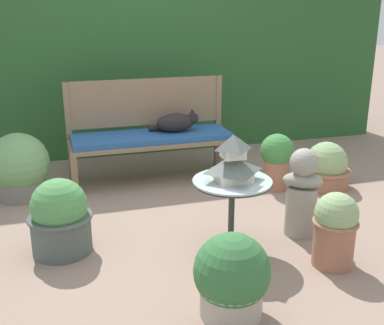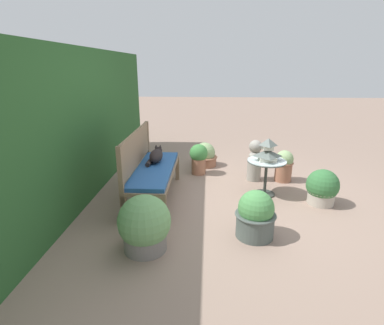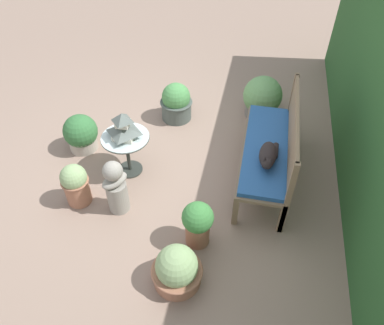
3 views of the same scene
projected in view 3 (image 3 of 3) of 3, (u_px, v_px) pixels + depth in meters
The scene contains 13 objects.
ground at pixel (166, 163), 4.79m from camera, with size 30.00×30.00×0.00m, color gray.
garden_bench at pixel (266, 150), 4.34m from camera, with size 1.64×0.54×0.48m.
bench_backrest at pixel (293, 134), 4.10m from camera, with size 1.64×0.06×1.00m.
cat at pixel (268, 155), 4.04m from camera, with size 0.50×0.22×0.22m.
patio_table at pixel (126, 145), 4.41m from camera, with size 0.57×0.57×0.54m.
pagoda_birdhouse at pixel (124, 127), 4.23m from camera, with size 0.32×0.32×0.33m.
garden_bust at pixel (116, 187), 4.02m from camera, with size 0.35×0.31×0.70m.
potted_plant_bench_right at pixel (262, 98), 5.35m from camera, with size 0.56×0.56×0.61m.
potted_plant_patio_mid at pixel (75, 184), 4.15m from camera, with size 0.31×0.31×0.53m.
potted_plant_hedge_corner at pixel (198, 223), 3.73m from camera, with size 0.32×0.32×0.55m.
potted_plant_path_edge at pixel (177, 269), 3.48m from camera, with size 0.49×0.49×0.45m.
potted_plant_bench_left at pixel (176, 103), 5.31m from camera, with size 0.46×0.46×0.56m.
potted_plant_table_far at pixel (81, 134), 4.84m from camera, with size 0.44×0.44×0.50m.
Camera 3 is at (3.33, 1.02, 3.31)m, focal length 35.00 mm.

